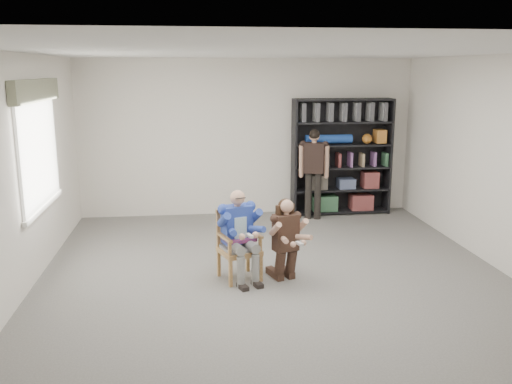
{
  "coord_description": "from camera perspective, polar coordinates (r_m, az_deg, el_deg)",
  "views": [
    {
      "loc": [
        -1.04,
        -6.2,
        2.6
      ],
      "look_at": [
        -0.2,
        0.6,
        1.05
      ],
      "focal_mm": 38.0,
      "sensor_mm": 36.0,
      "label": 1
    }
  ],
  "objects": [
    {
      "name": "window_left",
      "position": [
        7.51,
        -21.79,
        4.42
      ],
      "size": [
        0.16,
        2.0,
        1.75
      ],
      "primitive_type": null,
      "color": "white",
      "rests_on": "room_shell"
    },
    {
      "name": "seated_man",
      "position": [
        6.79,
        -1.77,
        -4.56
      ],
      "size": [
        0.69,
        0.82,
        1.16
      ],
      "primitive_type": null,
      "rotation": [
        0.0,
        0.0,
        0.32
      ],
      "color": "#162D96",
      "rests_on": "floor"
    },
    {
      "name": "standing_man",
      "position": [
        9.56,
        6.07,
        1.83
      ],
      "size": [
        0.55,
        0.41,
        1.6
      ],
      "primitive_type": null,
      "rotation": [
        0.0,
        0.0,
        -0.29
      ],
      "color": "black",
      "rests_on": "floor"
    },
    {
      "name": "armchair",
      "position": [
        6.83,
        -1.76,
        -5.63
      ],
      "size": [
        0.65,
        0.64,
        0.89
      ],
      "primitive_type": null,
      "rotation": [
        0.0,
        0.0,
        0.32
      ],
      "color": "#945B33",
      "rests_on": "floor"
    },
    {
      "name": "bookshelf",
      "position": [
        9.98,
        8.99,
        3.66
      ],
      "size": [
        1.8,
        0.38,
        2.1
      ],
      "primitive_type": null,
      "color": "black",
      "rests_on": "floor"
    },
    {
      "name": "kneeling_woman",
      "position": [
        6.77,
        3.24,
        -5.07
      ],
      "size": [
        0.65,
        0.82,
        1.06
      ],
      "primitive_type": null,
      "rotation": [
        0.0,
        0.0,
        0.32
      ],
      "color": "#36201B",
      "rests_on": "floor"
    },
    {
      "name": "room_shell",
      "position": [
        6.4,
        2.44,
        1.93
      ],
      "size": [
        6.0,
        7.0,
        2.8
      ],
      "primitive_type": null,
      "color": "white",
      "rests_on": "ground"
    },
    {
      "name": "floor",
      "position": [
        6.8,
        2.33,
        -9.74
      ],
      "size": [
        6.0,
        7.0,
        0.01
      ],
      "primitive_type": "cube",
      "color": "#63605B",
      "rests_on": "ground"
    }
  ]
}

